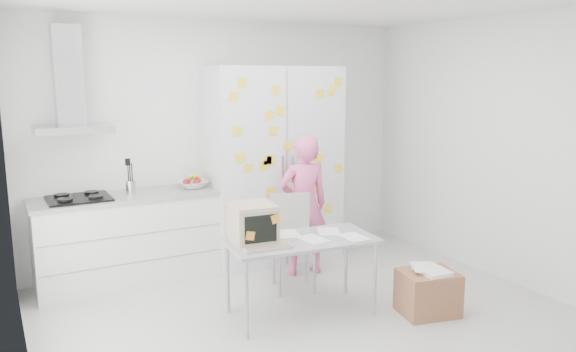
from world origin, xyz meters
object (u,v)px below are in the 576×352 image
desk (271,232)px  cardboard_box (428,292)px  person (304,205)px  chair (292,236)px

desk → cardboard_box: size_ratio=2.44×
person → desk: (-0.81, -0.84, 0.04)m
chair → desk: bearing=-115.5°
person → desk: size_ratio=1.10×
desk → cardboard_box: (1.26, -0.59, -0.58)m
chair → cardboard_box: (0.75, -1.15, -0.33)m
chair → cardboard_box: size_ratio=1.68×
person → cardboard_box: size_ratio=2.68×
desk → chair: 0.80m
person → chair: 0.46m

